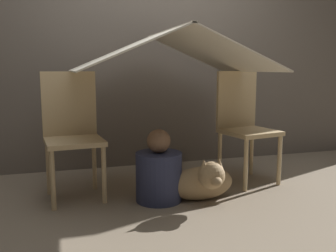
{
  "coord_description": "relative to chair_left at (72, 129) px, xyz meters",
  "views": [
    {
      "loc": [
        -0.86,
        -2.68,
        1.0
      ],
      "look_at": [
        0.0,
        0.2,
        0.54
      ],
      "focal_mm": 40.0,
      "sensor_mm": 36.0,
      "label": 1
    }
  ],
  "objects": [
    {
      "name": "sheet_canopy",
      "position": [
        0.76,
        -0.08,
        0.61
      ],
      "size": [
        1.5,
        1.18,
        0.33
      ],
      "color": "silver"
    },
    {
      "name": "chair_left",
      "position": [
        0.0,
        0.0,
        0.0
      ],
      "size": [
        0.46,
        0.46,
        0.98
      ],
      "rotation": [
        0.0,
        0.0,
        0.1
      ],
      "color": "#D1B27F",
      "rests_on": "ground_plane"
    },
    {
      "name": "person_front",
      "position": [
        0.62,
        -0.31,
        -0.32
      ],
      "size": [
        0.35,
        0.35,
        0.55
      ],
      "color": "#2D3351",
      "rests_on": "ground_plane"
    },
    {
      "name": "dog",
      "position": [
        0.93,
        -0.43,
        -0.37
      ],
      "size": [
        0.52,
        0.43,
        0.37
      ],
      "color": "#9E7F56",
      "rests_on": "ground_plane"
    },
    {
      "name": "ground_plane",
      "position": [
        0.76,
        -0.29,
        -0.53
      ],
      "size": [
        8.8,
        8.8,
        0.0
      ],
      "primitive_type": "plane",
      "color": "gray"
    },
    {
      "name": "wall_back",
      "position": [
        0.76,
        0.81,
        0.72
      ],
      "size": [
        7.0,
        0.05,
        2.5
      ],
      "color": "#6B6056",
      "rests_on": "ground_plane"
    },
    {
      "name": "chair_right",
      "position": [
        1.49,
        -0.0,
        0.0
      ],
      "size": [
        0.5,
        0.5,
        0.98
      ],
      "rotation": [
        0.0,
        0.0,
        0.19
      ],
      "color": "#D1B27F",
      "rests_on": "ground_plane"
    }
  ]
}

